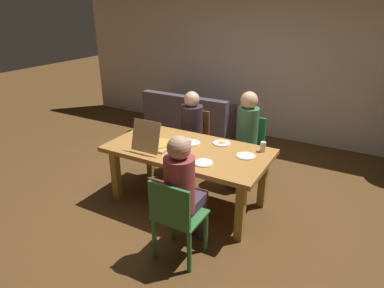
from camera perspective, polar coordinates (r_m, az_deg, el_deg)
name	(u,v)px	position (r m, az deg, el deg)	size (l,w,h in m)	color
ground_plane	(188,202)	(4.33, -0.65, -9.75)	(20.00, 20.00, 0.00)	brown
back_wall	(265,65)	(6.29, 12.22, 13.00)	(7.84, 0.12, 2.62)	beige
dining_table	(188,155)	(4.02, -0.69, -1.93)	(1.92, 0.99, 0.74)	#AD7536
chair_0	(248,146)	(4.74, 9.47, -0.32)	(0.41, 0.42, 0.89)	#257441
person_0	(246,132)	(4.52, 9.05, 2.07)	(0.29, 0.51, 1.28)	#30343E
chair_1	(194,139)	(5.01, 0.36, 0.93)	(0.39, 0.41, 0.88)	brown
person_1	(190,126)	(4.81, -0.40, 3.09)	(0.32, 0.53, 1.19)	#303147
chair_2	(176,218)	(3.22, -2.74, -12.35)	(0.45, 0.40, 0.87)	#316E37
person_2	(183,187)	(3.18, -1.50, -7.25)	(0.29, 0.52, 1.27)	#3E3041
pizza_box_0	(156,143)	(4.02, -6.13, 0.17)	(0.36, 0.47, 0.38)	tan
plate_0	(222,143)	(4.12, 5.07, 0.18)	(0.21, 0.21, 0.03)	white
plate_1	(246,156)	(3.82, 9.08, -2.00)	(0.21, 0.21, 0.01)	white
plate_2	(204,163)	(3.61, 1.98, -3.20)	(0.21, 0.21, 0.01)	white
plate_3	(192,143)	(4.12, -0.03, 0.21)	(0.20, 0.20, 0.01)	white
drinking_glass_0	(263,147)	(3.96, 11.93, -0.46)	(0.06, 0.06, 0.12)	silver
drinking_glass_1	(188,145)	(3.91, -0.68, -0.12)	(0.08, 0.08, 0.13)	silver
couch	(191,119)	(6.44, -0.25, 4.28)	(1.71, 0.77, 0.79)	#4E424F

